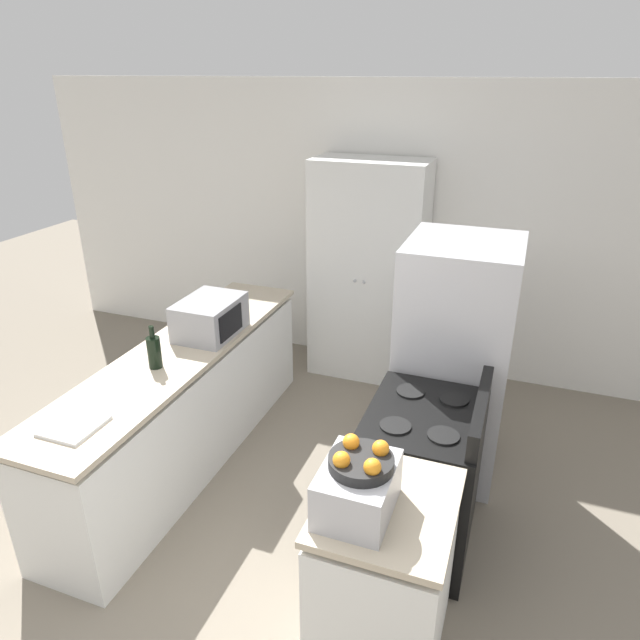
% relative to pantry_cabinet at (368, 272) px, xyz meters
% --- Properties ---
extents(wall_back, '(7.00, 0.06, 2.60)m').
position_rel_pantry_cabinet_xyz_m(wall_back, '(0.02, 0.30, 0.31)').
color(wall_back, white).
rests_on(wall_back, ground_plane).
extents(counter_left, '(0.60, 2.66, 0.89)m').
position_rel_pantry_cabinet_xyz_m(counter_left, '(-0.84, -1.76, -0.56)').
color(counter_left, silver).
rests_on(counter_left, ground_plane).
extents(counter_right, '(0.60, 0.71, 0.89)m').
position_rel_pantry_cabinet_xyz_m(counter_right, '(0.88, -2.73, -0.56)').
color(counter_right, silver).
rests_on(counter_right, ground_plane).
extents(pantry_cabinet, '(0.99, 0.53, 1.98)m').
position_rel_pantry_cabinet_xyz_m(pantry_cabinet, '(0.00, 0.00, 0.00)').
color(pantry_cabinet, silver).
rests_on(pantry_cabinet, ground_plane).
extents(stove, '(0.66, 0.80, 1.05)m').
position_rel_pantry_cabinet_xyz_m(stove, '(0.90, -1.96, -0.53)').
color(stove, black).
rests_on(stove, ground_plane).
extents(refrigerator, '(0.75, 0.78, 1.67)m').
position_rel_pantry_cabinet_xyz_m(refrigerator, '(0.94, -1.12, -0.15)').
color(refrigerator, '#B7B7BC').
rests_on(refrigerator, ground_plane).
extents(microwave, '(0.38, 0.50, 0.26)m').
position_rel_pantry_cabinet_xyz_m(microwave, '(-0.76, -1.46, 0.04)').
color(microwave, '#939399').
rests_on(microwave, counter_left).
extents(wine_bottle, '(0.09, 0.09, 0.29)m').
position_rel_pantry_cabinet_xyz_m(wine_bottle, '(-0.83, -2.03, 0.02)').
color(wine_bottle, black).
rests_on(wine_bottle, counter_left).
extents(toaster_oven, '(0.31, 0.39, 0.22)m').
position_rel_pantry_cabinet_xyz_m(toaster_oven, '(0.76, -2.82, 0.02)').
color(toaster_oven, '#B2B2B7').
rests_on(toaster_oven, counter_right).
extents(fruit_bowl, '(0.28, 0.28, 0.10)m').
position_rel_pantry_cabinet_xyz_m(fruit_bowl, '(0.77, -2.81, 0.17)').
color(fruit_bowl, black).
rests_on(fruit_bowl, toaster_oven).
extents(cutting_board, '(0.27, 0.29, 0.02)m').
position_rel_pantry_cabinet_xyz_m(cutting_board, '(-0.84, -2.75, -0.08)').
color(cutting_board, silver).
rests_on(cutting_board, counter_left).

